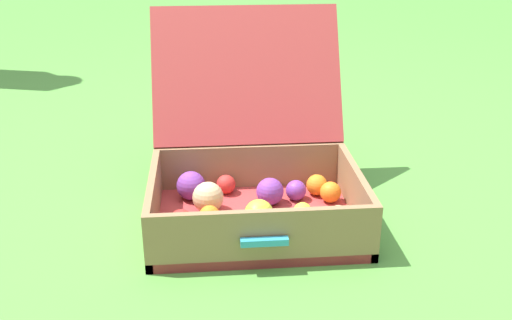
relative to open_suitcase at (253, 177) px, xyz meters
The scene contains 2 objects.
ground_plane 0.13m from the open_suitcase, 160.63° to the right, with size 16.00×16.00×0.00m, color #4C8C38.
open_suitcase is the anchor object (origin of this frame).
Camera 1 is at (-0.06, -1.43, 0.79)m, focal length 41.77 mm.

